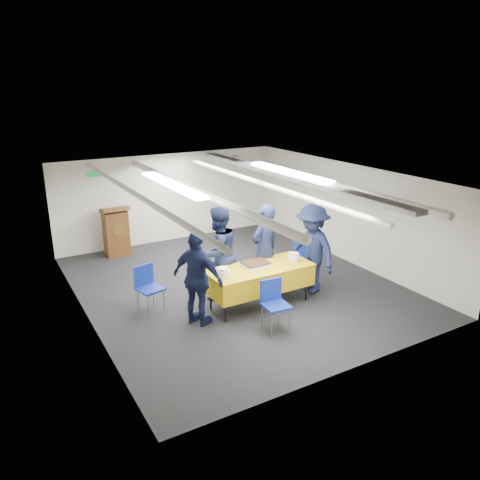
% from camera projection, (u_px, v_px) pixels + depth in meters
% --- Properties ---
extents(ground, '(7.00, 7.00, 0.00)m').
position_uv_depth(ground, '(235.00, 285.00, 9.78)').
color(ground, black).
rests_on(ground, ground).
extents(room_shell, '(6.00, 7.00, 2.30)m').
position_uv_depth(room_shell, '(229.00, 196.00, 9.58)').
color(room_shell, silver).
rests_on(room_shell, ground).
extents(serving_table, '(2.01, 0.83, 0.77)m').
position_uv_depth(serving_table, '(260.00, 277.00, 8.74)').
color(serving_table, black).
rests_on(serving_table, ground).
extents(sheet_cake, '(0.51, 0.39, 0.09)m').
position_uv_depth(sheet_cake, '(256.00, 264.00, 8.69)').
color(sheet_cake, white).
rests_on(sheet_cake, serving_table).
extents(plate_stack_left, '(0.24, 0.24, 0.16)m').
position_uv_depth(plate_stack_left, '(223.00, 272.00, 8.23)').
color(plate_stack_left, white).
rests_on(plate_stack_left, serving_table).
extents(plate_stack_right, '(0.24, 0.24, 0.16)m').
position_uv_depth(plate_stack_right, '(294.00, 257.00, 8.95)').
color(plate_stack_right, white).
rests_on(plate_stack_right, serving_table).
extents(podium, '(0.62, 0.53, 1.25)m').
position_uv_depth(podium, '(116.00, 231.00, 11.33)').
color(podium, brown).
rests_on(podium, ground).
extents(chair_near, '(0.45, 0.45, 0.87)m').
position_uv_depth(chair_near, '(274.00, 299.00, 7.92)').
color(chair_near, gray).
rests_on(chair_near, ground).
extents(chair_right, '(0.51, 0.51, 0.87)m').
position_uv_depth(chair_right, '(297.00, 257.00, 9.82)').
color(chair_right, gray).
rests_on(chair_right, ground).
extents(chair_left, '(0.51, 0.51, 0.87)m').
position_uv_depth(chair_left, '(147.00, 284.00, 8.54)').
color(chair_left, gray).
rests_on(chair_left, ground).
extents(sailor_a, '(0.74, 0.56, 1.81)m').
position_uv_depth(sailor_a, '(265.00, 249.00, 9.20)').
color(sailor_a, black).
rests_on(sailor_a, ground).
extents(sailor_b, '(1.04, 0.89, 1.84)m').
position_uv_depth(sailor_b, '(218.00, 253.00, 8.94)').
color(sailor_b, black).
rests_on(sailor_b, ground).
extents(sailor_c, '(0.85, 1.08, 1.71)m').
position_uv_depth(sailor_c, '(198.00, 278.00, 7.95)').
color(sailor_c, black).
rests_on(sailor_c, ground).
extents(sailor_d, '(0.77, 1.22, 1.80)m').
position_uv_depth(sailor_d, '(312.00, 249.00, 9.22)').
color(sailor_d, black).
rests_on(sailor_d, ground).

